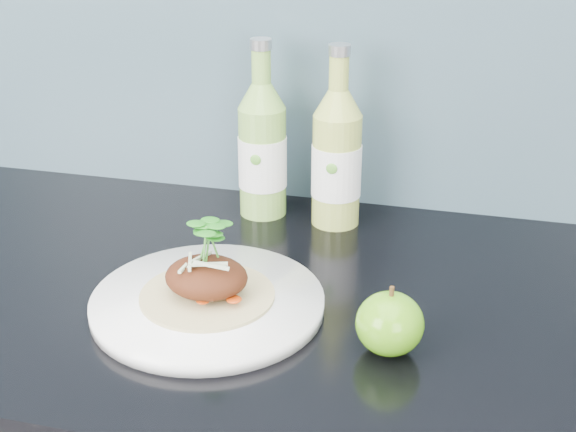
{
  "coord_description": "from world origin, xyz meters",
  "views": [
    {
      "loc": [
        0.24,
        0.89,
        1.38
      ],
      "look_at": [
        0.03,
        1.69,
        1.0
      ],
      "focal_mm": 50.0,
      "sensor_mm": 36.0,
      "label": 1
    }
  ],
  "objects_px": {
    "cider_bottle_right": "(337,158)",
    "dinner_plate": "(208,303)",
    "green_apple": "(390,324)",
    "cider_bottle_left": "(262,150)"
  },
  "relations": [
    {
      "from": "cider_bottle_left",
      "to": "cider_bottle_right",
      "type": "height_order",
      "value": "same"
    },
    {
      "from": "dinner_plate",
      "to": "cider_bottle_left",
      "type": "height_order",
      "value": "cider_bottle_left"
    },
    {
      "from": "cider_bottle_right",
      "to": "dinner_plate",
      "type": "bearing_deg",
      "value": -124.58
    },
    {
      "from": "cider_bottle_right",
      "to": "green_apple",
      "type": "bearing_deg",
      "value": -83.77
    },
    {
      "from": "green_apple",
      "to": "cider_bottle_right",
      "type": "relative_size",
      "value": 0.36
    },
    {
      "from": "dinner_plate",
      "to": "cider_bottle_right",
      "type": "height_order",
      "value": "cider_bottle_right"
    },
    {
      "from": "green_apple",
      "to": "cider_bottle_left",
      "type": "height_order",
      "value": "cider_bottle_left"
    },
    {
      "from": "green_apple",
      "to": "cider_bottle_right",
      "type": "xyz_separation_m",
      "value": [
        -0.12,
        0.3,
        0.06
      ]
    },
    {
      "from": "dinner_plate",
      "to": "green_apple",
      "type": "relative_size",
      "value": 3.92
    },
    {
      "from": "green_apple",
      "to": "cider_bottle_left",
      "type": "distance_m",
      "value": 0.39
    }
  ]
}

